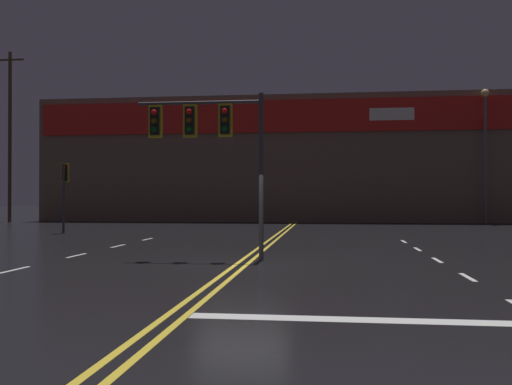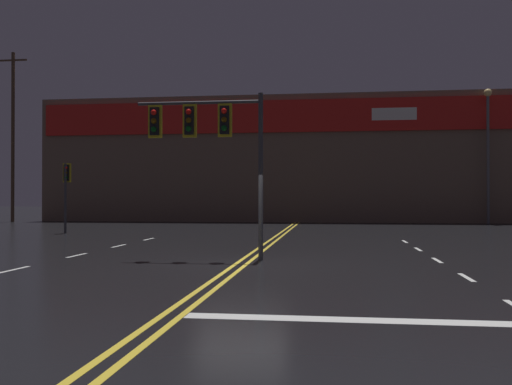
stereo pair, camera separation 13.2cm
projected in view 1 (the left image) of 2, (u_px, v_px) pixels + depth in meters
name	position (u px, v px, depth m)	size (l,w,h in m)	color
ground_plane	(241.00, 265.00, 15.50)	(200.00, 200.00, 0.00)	black
road_markings	(278.00, 272.00, 13.99)	(16.40, 60.00, 0.01)	gold
traffic_signal_median	(206.00, 131.00, 16.98)	(3.82, 0.36, 4.92)	#38383D
traffic_signal_corner_northwest	(64.00, 182.00, 29.42)	(0.42, 0.36, 3.62)	#38383D
streetlight_near_right	(485.00, 138.00, 40.13)	(0.56, 0.56, 9.51)	#59595E
building_backdrop	(298.00, 162.00, 47.39)	(40.33, 10.23, 9.62)	brown
utility_pole_row	(246.00, 141.00, 41.25)	(45.41, 0.26, 13.00)	#4C3828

